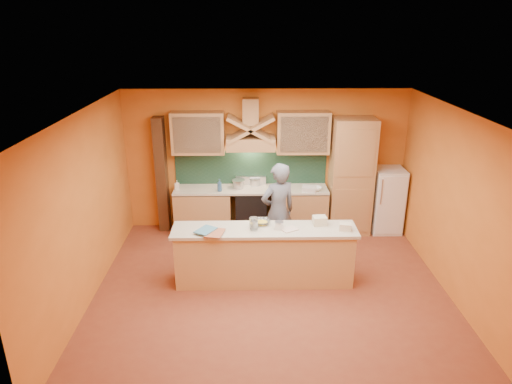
{
  "coord_description": "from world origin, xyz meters",
  "views": [
    {
      "loc": [
        -0.34,
        -6.17,
        4.0
      ],
      "look_at": [
        -0.22,
        0.9,
        1.33
      ],
      "focal_mm": 32.0,
      "sensor_mm": 36.0,
      "label": 1
    }
  ],
  "objects_px": {
    "mixing_bowl": "(262,222)",
    "stove": "(251,210)",
    "fridge": "(387,200)",
    "kitchen_scale": "(279,226)",
    "person": "(278,212)"
  },
  "relations": [
    {
      "from": "person",
      "to": "mixing_bowl",
      "type": "xyz_separation_m",
      "value": [
        -0.3,
        -0.62,
        0.09
      ]
    },
    {
      "from": "mixing_bowl",
      "to": "person",
      "type": "bearing_deg",
      "value": 63.99
    },
    {
      "from": "stove",
      "to": "kitchen_scale",
      "type": "height_order",
      "value": "kitchen_scale"
    },
    {
      "from": "fridge",
      "to": "mixing_bowl",
      "type": "distance_m",
      "value": 3.09
    },
    {
      "from": "mixing_bowl",
      "to": "stove",
      "type": "bearing_deg",
      "value": 95.35
    },
    {
      "from": "stove",
      "to": "mixing_bowl",
      "type": "relative_size",
      "value": 3.36
    },
    {
      "from": "stove",
      "to": "mixing_bowl",
      "type": "height_order",
      "value": "mixing_bowl"
    },
    {
      "from": "kitchen_scale",
      "to": "fridge",
      "type": "bearing_deg",
      "value": 47.91
    },
    {
      "from": "stove",
      "to": "kitchen_scale",
      "type": "distance_m",
      "value": 2.03
    },
    {
      "from": "stove",
      "to": "person",
      "type": "xyz_separation_m",
      "value": [
        0.46,
        -1.1,
        0.43
      ]
    },
    {
      "from": "fridge",
      "to": "kitchen_scale",
      "type": "relative_size",
      "value": 10.56
    },
    {
      "from": "person",
      "to": "mixing_bowl",
      "type": "height_order",
      "value": "person"
    },
    {
      "from": "stove",
      "to": "fridge",
      "type": "bearing_deg",
      "value": 0.0
    },
    {
      "from": "person",
      "to": "kitchen_scale",
      "type": "relative_size",
      "value": 14.36
    },
    {
      "from": "mixing_bowl",
      "to": "fridge",
      "type": "bearing_deg",
      "value": 34.15
    }
  ]
}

